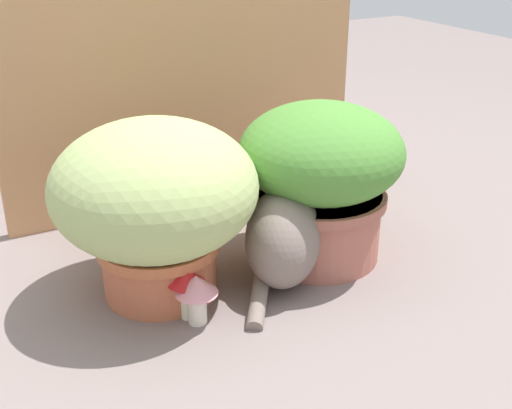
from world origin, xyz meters
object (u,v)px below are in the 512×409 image
leafy_planter (320,176)px  cat (283,229)px  grass_planter (155,199)px  mushroom_ornament_pink (196,290)px  mushroom_ornament_red (186,282)px

leafy_planter → cat: 0.16m
grass_planter → leafy_planter: grass_planter is taller
mushroom_ornament_pink → cat: bearing=17.1°
cat → mushroom_ornament_red: bearing=-169.0°
mushroom_ornament_red → cat: bearing=11.0°
cat → mushroom_ornament_pink: cat is taller
cat → mushroom_ornament_pink: (-0.25, -0.08, -0.05)m
leafy_planter → grass_planter: bearing=176.5°
mushroom_ornament_pink → mushroom_ornament_red: bearing=113.0°
grass_planter → cat: size_ratio=1.35×
leafy_planter → mushroom_ornament_red: size_ratio=3.31×
leafy_planter → cat: size_ratio=1.18×
mushroom_ornament_pink → leafy_planter: bearing=18.5°
cat → mushroom_ornament_red: cat is taller
leafy_planter → cat: leafy_planter is taller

